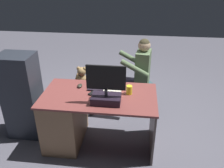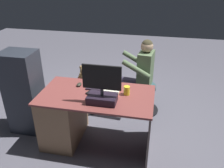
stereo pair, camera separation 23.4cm
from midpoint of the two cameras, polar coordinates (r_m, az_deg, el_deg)
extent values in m
plane|color=#5B5966|center=(3.57, 0.22, -9.47)|extent=(10.00, 10.00, 0.00)
cube|color=brown|center=(2.82, -1.47, -2.80)|extent=(1.39, 0.76, 0.03)
cube|color=#8D6849|center=(3.14, -9.69, -7.71)|extent=(0.44, 0.70, 0.71)
cube|color=brown|center=(2.97, 11.53, -10.18)|extent=(0.02, 0.68, 0.71)
cube|color=black|center=(2.64, 0.11, -3.66)|extent=(0.33, 0.21, 0.09)
cylinder|color=#333338|center=(2.60, 0.11, -2.04)|extent=(0.04, 0.04, 0.08)
cube|color=black|center=(2.51, 0.12, 1.58)|extent=(0.43, 0.02, 0.28)
cube|color=#19598C|center=(2.53, 0.18, 1.72)|extent=(0.40, 0.00, 0.25)
cube|color=black|center=(2.93, 0.06, -1.11)|extent=(0.42, 0.14, 0.02)
ellipsoid|color=#2E2B22|center=(3.02, -5.87, -0.16)|extent=(0.06, 0.10, 0.04)
cylinder|color=yellow|center=(2.80, 6.02, -1.63)|extent=(0.07, 0.07, 0.11)
cube|color=black|center=(2.86, -2.84, -1.91)|extent=(0.11, 0.15, 0.02)
cube|color=beige|center=(2.80, 1.63, -2.48)|extent=(0.23, 0.31, 0.02)
cylinder|color=black|center=(3.91, -4.55, -5.73)|extent=(0.48, 0.48, 0.03)
cylinder|color=gray|center=(3.80, -4.66, -3.22)|extent=(0.04, 0.04, 0.37)
cylinder|color=maroon|center=(3.70, -4.79, -0.33)|extent=(0.38, 0.38, 0.06)
ellipsoid|color=#A07D4E|center=(3.65, -4.86, 1.28)|extent=(0.16, 0.14, 0.17)
sphere|color=#A07D4E|center=(3.59, -4.94, 3.28)|extent=(0.14, 0.14, 0.14)
sphere|color=beige|center=(3.64, -4.69, 3.50)|extent=(0.05, 0.05, 0.05)
sphere|color=#A07D4E|center=(3.56, -4.24, 3.97)|extent=(0.06, 0.06, 0.06)
sphere|color=#A07D4E|center=(3.58, -5.71, 4.08)|extent=(0.06, 0.06, 0.06)
cylinder|color=#A07D4E|center=(3.64, -3.52, 1.85)|extent=(0.05, 0.13, 0.09)
cylinder|color=#A07D4E|center=(3.68, -5.96, 2.06)|extent=(0.05, 0.13, 0.09)
cylinder|color=#A07D4E|center=(3.74, -3.81, 1.03)|extent=(0.05, 0.10, 0.05)
cylinder|color=#A07D4E|center=(3.76, -5.06, 1.14)|extent=(0.05, 0.10, 0.05)
cylinder|color=black|center=(3.90, 9.22, -6.14)|extent=(0.50, 0.50, 0.03)
cylinder|color=gray|center=(3.79, 9.44, -3.63)|extent=(0.04, 0.04, 0.37)
cylinder|color=#34545D|center=(3.69, 9.70, -0.74)|extent=(0.37, 0.37, 0.06)
cube|color=#5A704D|center=(3.56, 10.07, 3.55)|extent=(0.24, 0.34, 0.54)
sphere|color=tan|center=(3.44, 10.55, 9.01)|extent=(0.18, 0.18, 0.18)
sphere|color=#3E3926|center=(3.43, 10.58, 9.29)|extent=(0.17, 0.17, 0.17)
cylinder|color=#5A704D|center=(3.33, 7.91, 3.56)|extent=(0.43, 0.13, 0.25)
cylinder|color=#5A704D|center=(3.70, 7.53, 6.01)|extent=(0.43, 0.13, 0.25)
cylinder|color=#353044|center=(3.57, 6.60, -0.60)|extent=(0.42, 0.17, 0.11)
cylinder|color=#353044|center=(3.69, 3.19, -3.93)|extent=(0.10, 0.10, 0.46)
cylinder|color=#353044|center=(3.73, 6.49, 0.66)|extent=(0.42, 0.17, 0.11)
cylinder|color=#353044|center=(3.84, 3.22, -2.58)|extent=(0.10, 0.10, 0.46)
cube|color=#282D37|center=(3.33, -18.82, -2.08)|extent=(0.44, 0.36, 1.16)
camera|label=1|loc=(0.12, -87.88, 1.09)|focal=37.34mm
camera|label=2|loc=(0.12, 92.12, -1.09)|focal=37.34mm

